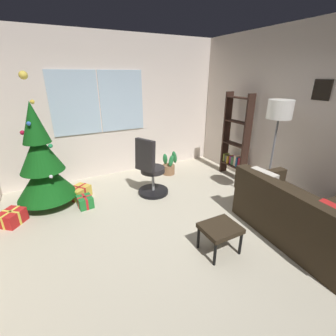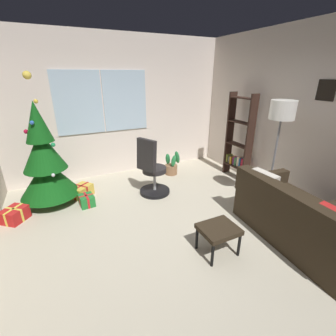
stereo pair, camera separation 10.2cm
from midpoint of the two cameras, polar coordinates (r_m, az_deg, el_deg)
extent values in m
cube|color=#BFB69F|center=(3.46, 1.63, -16.62)|extent=(4.63, 5.20, 0.10)
cube|color=silver|center=(5.22, -13.00, 13.93)|extent=(4.63, 0.10, 2.86)
cube|color=silver|center=(5.00, -22.18, 14.25)|extent=(0.90, 0.03, 1.20)
cube|color=silver|center=(5.18, -11.68, 15.57)|extent=(0.90, 0.03, 1.20)
cube|color=silver|center=(4.44, 30.01, 10.31)|extent=(0.10, 5.20, 2.86)
cube|color=black|center=(4.26, 32.62, 15.62)|extent=(0.02, 0.26, 0.29)
cube|color=#2E2418|center=(3.73, 28.70, -11.37)|extent=(1.06, 1.80, 0.45)
cube|color=#2E2418|center=(3.27, 25.74, -7.26)|extent=(0.35, 1.74, 0.36)
cube|color=#2E2418|center=(4.04, 21.03, -2.28)|extent=(0.92, 0.22, 0.20)
cube|color=red|center=(3.10, 34.74, -11.07)|extent=(0.23, 0.41, 0.42)
cube|color=beige|center=(3.66, 21.20, -3.61)|extent=(0.14, 0.40, 0.40)
cube|color=#2E2418|center=(3.04, 11.56, -14.08)|extent=(0.45, 0.39, 0.06)
cylinder|color=black|center=(2.95, 10.24, -19.81)|extent=(0.04, 0.04, 0.31)
cylinder|color=black|center=(3.16, 16.19, -17.13)|extent=(0.04, 0.04, 0.31)
cylinder|color=black|center=(3.15, 6.41, -16.39)|extent=(0.04, 0.04, 0.31)
cylinder|color=black|center=(3.35, 12.20, -14.19)|extent=(0.04, 0.04, 0.31)
cylinder|color=#4C331E|center=(4.60, -27.27, -6.88)|extent=(0.12, 0.12, 0.16)
cone|color=#104D14|center=(4.44, -28.14, -2.34)|extent=(0.94, 0.94, 0.63)
cone|color=#104D14|center=(4.29, -29.25, 3.40)|extent=(0.68, 0.68, 0.63)
cone|color=#104D14|center=(4.19, -30.43, 9.49)|extent=(0.41, 0.41, 0.63)
sphere|color=red|center=(4.69, -27.96, 0.98)|extent=(0.07, 0.07, 0.07)
sphere|color=gold|center=(4.21, -30.62, 13.62)|extent=(0.07, 0.07, 0.07)
sphere|color=silver|center=(4.08, -27.11, -1.87)|extent=(0.06, 0.06, 0.06)
sphere|color=blue|center=(4.05, -31.28, 9.18)|extent=(0.06, 0.06, 0.06)
sphere|color=#1E8C4C|center=(4.10, -27.20, 4.78)|extent=(0.07, 0.07, 0.07)
sphere|color=#B21433|center=(4.28, -32.34, 7.23)|extent=(0.07, 0.07, 0.07)
sphere|color=#F2D14C|center=(4.13, -32.26, 18.47)|extent=(0.12, 0.12, 0.12)
cube|color=red|center=(4.32, -34.15, -9.89)|extent=(0.42, 0.43, 0.21)
cube|color=#EAD84C|center=(4.32, -34.15, -9.89)|extent=(0.24, 0.28, 0.21)
cube|color=#EAD84C|center=(4.32, -34.15, -9.89)|extent=(0.24, 0.21, 0.21)
cube|color=#1E722D|center=(4.27, -20.07, -7.68)|extent=(0.25, 0.29, 0.19)
cube|color=red|center=(4.27, -20.07, -7.68)|extent=(0.06, 0.28, 0.19)
cube|color=red|center=(4.27, -20.07, -7.68)|extent=(0.24, 0.06, 0.19)
cube|color=gold|center=(4.60, -21.21, -5.51)|extent=(0.44, 0.43, 0.21)
cube|color=#B21919|center=(4.60, -21.21, -5.51)|extent=(0.30, 0.25, 0.22)
cube|color=#B21919|center=(4.60, -21.21, -5.51)|extent=(0.20, 0.24, 0.22)
cylinder|color=black|center=(4.50, -4.23, -5.65)|extent=(0.56, 0.56, 0.06)
cylinder|color=#B2B2B7|center=(4.39, -4.31, -2.91)|extent=(0.05, 0.05, 0.41)
cylinder|color=black|center=(4.31, -4.39, -0.42)|extent=(0.44, 0.44, 0.09)
cube|color=black|center=(4.07, -6.30, 3.05)|extent=(0.27, 0.41, 0.56)
cube|color=black|center=(4.92, 17.88, 6.45)|extent=(0.18, 0.04, 1.76)
cube|color=black|center=(5.34, 13.36, 8.07)|extent=(0.18, 0.04, 1.76)
cube|color=black|center=(5.31, 14.85, 0.70)|extent=(0.18, 0.56, 0.02)
cube|color=black|center=(5.17, 15.35, 5.58)|extent=(0.18, 0.56, 0.02)
cube|color=black|center=(5.06, 15.88, 10.70)|extent=(0.18, 0.56, 0.02)
cube|color=black|center=(5.00, 16.46, 15.99)|extent=(0.18, 0.56, 0.02)
cube|color=maroon|center=(5.15, 16.70, 1.23)|extent=(0.13, 0.07, 0.21)
cube|color=#224E83|center=(5.20, 16.15, 1.40)|extent=(0.14, 0.04, 0.20)
cube|color=beige|center=(5.24, 15.75, 1.72)|extent=(0.13, 0.07, 0.22)
cube|color=#39683F|center=(5.29, 15.16, 1.72)|extent=(0.14, 0.06, 0.17)
cube|color=#85296F|center=(5.34, 14.73, 1.95)|extent=(0.13, 0.05, 0.17)
cube|color=#B67E1C|center=(5.36, 14.22, 2.05)|extent=(0.16, 0.04, 0.17)
cube|color=#524E4A|center=(5.42, 13.89, 2.20)|extent=(0.13, 0.07, 0.15)
cube|color=olive|center=(5.48, 13.24, 2.59)|extent=(0.14, 0.07, 0.17)
cylinder|color=slate|center=(4.46, 21.58, -7.74)|extent=(0.28, 0.28, 0.03)
cylinder|color=slate|center=(4.17, 22.95, 1.11)|extent=(0.03, 0.03, 1.44)
cylinder|color=white|center=(3.97, 24.79, 12.76)|extent=(0.37, 0.37, 0.28)
cylinder|color=#8B6343|center=(5.28, -0.42, -0.34)|extent=(0.27, 0.27, 0.21)
ellipsoid|color=#25783D|center=(5.12, 0.19, 1.74)|extent=(0.17, 0.11, 0.28)
ellipsoid|color=#25783D|center=(5.25, 1.01, 2.63)|extent=(0.19, 0.16, 0.35)
ellipsoid|color=#25783D|center=(5.22, -1.26, 2.19)|extent=(0.19, 0.20, 0.29)
camera|label=1|loc=(0.05, -90.87, -0.35)|focal=25.21mm
camera|label=2|loc=(0.05, 89.13, 0.35)|focal=25.21mm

